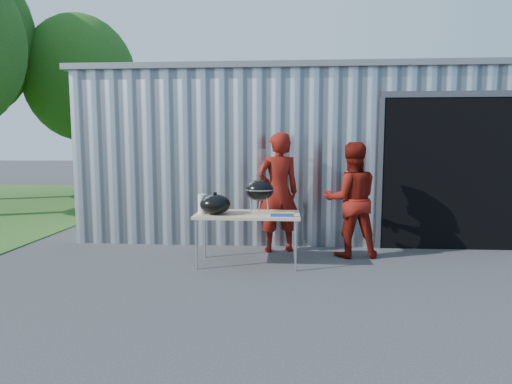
# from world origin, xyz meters

# --- Properties ---
(ground) EXTENTS (80.00, 80.00, 0.00)m
(ground) POSITION_xyz_m (0.00, 0.00, 0.00)
(ground) COLOR #363639
(building) EXTENTS (8.20, 6.20, 3.10)m
(building) POSITION_xyz_m (0.92, 4.59, 1.54)
(building) COLOR silver
(building) RESTS_ON ground
(tree_far) EXTENTS (3.69, 3.69, 6.12)m
(tree_far) POSITION_xyz_m (-6.50, 9.00, 3.98)
(tree_far) COLOR #442D19
(tree_far) RESTS_ON ground
(folding_table) EXTENTS (1.50, 0.75, 0.75)m
(folding_table) POSITION_xyz_m (-0.05, 0.57, 0.71)
(folding_table) COLOR tan
(folding_table) RESTS_ON ground
(kettle_grill) EXTENTS (0.42, 0.42, 0.93)m
(kettle_grill) POSITION_xyz_m (0.12, 0.63, 1.17)
(kettle_grill) COLOR black
(kettle_grill) RESTS_ON folding_table
(grill_lid) EXTENTS (0.44, 0.44, 0.32)m
(grill_lid) POSITION_xyz_m (-0.50, 0.47, 0.89)
(grill_lid) COLOR black
(grill_lid) RESTS_ON folding_table
(paper_towels) EXTENTS (0.12, 0.12, 0.28)m
(paper_towels) POSITION_xyz_m (-0.70, 0.52, 0.89)
(paper_towels) COLOR white
(paper_towels) RESTS_ON folding_table
(white_tub) EXTENTS (0.20, 0.15, 0.10)m
(white_tub) POSITION_xyz_m (-0.60, 0.78, 0.80)
(white_tub) COLOR white
(white_tub) RESTS_ON folding_table
(foil_box) EXTENTS (0.32, 0.06, 0.06)m
(foil_box) POSITION_xyz_m (0.45, 0.32, 0.78)
(foil_box) COLOR #1C35B9
(foil_box) RESTS_ON folding_table
(person_cook) EXTENTS (0.81, 0.65, 1.94)m
(person_cook) POSITION_xyz_m (0.38, 1.37, 0.97)
(person_cook) COLOR maroon
(person_cook) RESTS_ON ground
(person_bystander) EXTENTS (0.92, 0.74, 1.78)m
(person_bystander) POSITION_xyz_m (1.51, 1.13, 0.89)
(person_bystander) COLOR maroon
(person_bystander) RESTS_ON ground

